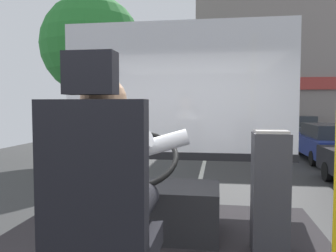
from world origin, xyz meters
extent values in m
cube|color=#323232|center=(0.00, 8.80, -0.03)|extent=(18.00, 44.00, 0.05)
cube|color=silver|center=(0.00, 8.80, 0.00)|extent=(0.12, 39.60, 0.00)
cube|color=black|center=(-0.10, -0.40, 1.20)|extent=(0.48, 0.48, 0.12)
cube|color=black|center=(-0.10, -0.59, 1.59)|extent=(0.48, 0.10, 0.66)
cube|color=black|center=(-0.10, -0.59, 2.03)|extent=(0.22, 0.10, 0.18)
cylinder|color=black|center=(0.00, -0.24, 1.35)|extent=(0.18, 0.50, 0.18)
cylinder|color=black|center=(-0.20, -0.24, 1.35)|extent=(0.18, 0.50, 0.18)
cylinder|color=silver|center=(-0.10, -0.43, 1.54)|extent=(0.34, 0.34, 0.56)
cube|color=#B2842D|center=(-0.10, -0.25, 1.61)|extent=(0.06, 0.01, 0.35)
sphere|color=#A37A5B|center=(-0.10, -0.43, 1.92)|extent=(0.22, 0.22, 0.22)
cylinder|color=silver|center=(-0.01, -0.15, 1.65)|extent=(0.59, 0.24, 0.24)
cylinder|color=silver|center=(-0.19, -0.15, 1.65)|extent=(0.59, 0.24, 0.24)
cube|color=black|center=(-0.10, 0.72, 1.04)|extent=(1.10, 0.56, 0.40)
cylinder|color=black|center=(-0.10, 0.32, 1.36)|extent=(0.07, 0.30, 0.42)
torus|color=black|center=(-0.10, 0.20, 1.55)|extent=(0.57, 0.50, 0.34)
cylinder|color=black|center=(-0.10, 0.20, 1.55)|extent=(0.16, 0.15, 0.11)
cube|color=#333338|center=(0.80, 0.48, 1.27)|extent=(0.25, 0.23, 0.86)
cube|color=#9E9993|center=(0.80, 0.48, 1.71)|extent=(0.22, 0.21, 0.02)
cube|color=silver|center=(0.00, 1.62, 2.09)|extent=(2.50, 0.01, 1.40)
cube|color=black|center=(0.00, 1.62, 1.35)|extent=(2.50, 0.08, 0.08)
cylinder|color=#4C3828|center=(-3.95, 9.37, 1.43)|extent=(0.35, 0.35, 2.86)
sphere|color=#27752D|center=(-3.95, 9.37, 3.99)|extent=(3.46, 3.46, 3.46)
cube|color=gray|center=(5.02, 18.08, 4.31)|extent=(11.51, 5.31, 8.63)
cube|color=#9E332D|center=(5.02, 15.37, 2.97)|extent=(11.05, 0.12, 0.60)
cylinder|color=black|center=(3.15, 6.86, 0.24)|extent=(0.14, 0.48, 0.48)
cube|color=navy|center=(4.21, 10.29, 0.53)|extent=(1.75, 4.06, 0.58)
cube|color=#282D33|center=(4.21, 10.04, 1.04)|extent=(1.43, 2.23, 0.44)
cylinder|color=black|center=(3.38, 11.54, 0.24)|extent=(0.14, 0.48, 0.48)
cylinder|color=black|center=(3.38, 9.03, 0.24)|extent=(0.14, 0.48, 0.48)
cube|color=#474C51|center=(4.32, 15.83, 0.58)|extent=(1.74, 4.16, 0.64)
cube|color=#282D33|center=(4.32, 15.58, 1.14)|extent=(1.42, 2.29, 0.49)
cylinder|color=black|center=(5.14, 17.12, 0.26)|extent=(0.14, 0.52, 0.52)
cylinder|color=black|center=(3.49, 17.12, 0.26)|extent=(0.14, 0.52, 0.52)
cylinder|color=black|center=(5.14, 14.54, 0.26)|extent=(0.14, 0.52, 0.52)
cylinder|color=black|center=(3.49, 14.54, 0.26)|extent=(0.14, 0.52, 0.52)
camera|label=1|loc=(0.43, -1.94, 1.90)|focal=35.89mm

